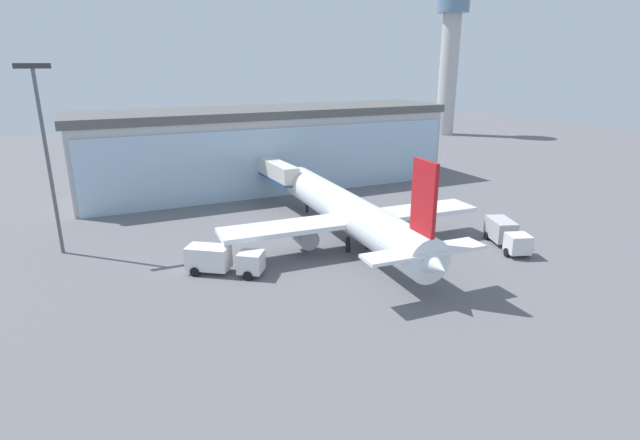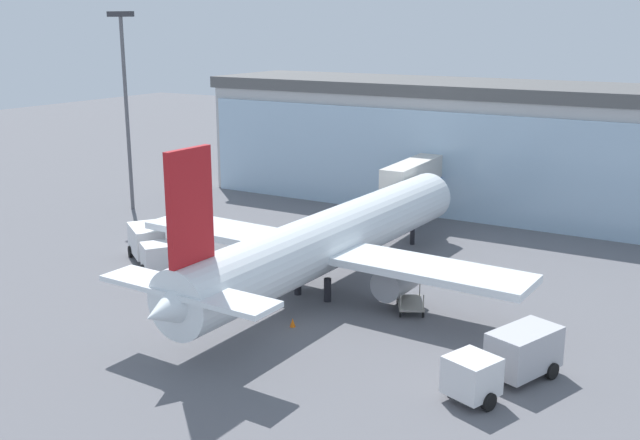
# 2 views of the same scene
# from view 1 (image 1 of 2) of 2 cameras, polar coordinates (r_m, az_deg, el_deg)

# --- Properties ---
(ground) EXTENTS (240.00, 240.00, 0.00)m
(ground) POSITION_cam_1_polar(r_m,az_deg,el_deg) (50.00, 7.97, -5.27)
(ground) COLOR slate
(terminal_building) EXTENTS (58.44, 13.94, 12.46)m
(terminal_building) POSITION_cam_1_polar(r_m,az_deg,el_deg) (80.53, -6.00, 8.20)
(terminal_building) COLOR #B5B5B5
(terminal_building) RESTS_ON ground
(jet_bridge) EXTENTS (2.78, 13.16, 6.12)m
(jet_bridge) POSITION_cam_1_polar(r_m,az_deg,el_deg) (70.87, -5.35, 5.70)
(jet_bridge) COLOR beige
(jet_bridge) RESTS_ON ground
(control_tower) EXTENTS (8.75, 8.75, 36.01)m
(control_tower) POSITION_cam_1_polar(r_m,az_deg,el_deg) (143.96, 14.61, 17.86)
(control_tower) COLOR #B3B3B3
(control_tower) RESTS_ON ground
(apron_light_mast) EXTENTS (3.20, 0.40, 19.19)m
(apron_light_mast) POSITION_cam_1_polar(r_m,az_deg,el_deg) (56.89, -28.88, 7.42)
(apron_light_mast) COLOR #59595E
(apron_light_mast) RESTS_ON ground
(airplane) EXTENTS (29.24, 34.94, 11.81)m
(airplane) POSITION_cam_1_polar(r_m,az_deg,el_deg) (54.31, 3.49, 0.75)
(airplane) COLOR white
(airplane) RESTS_ON ground
(catering_truck) EXTENTS (7.25, 5.98, 2.65)m
(catering_truck) POSITION_cam_1_polar(r_m,az_deg,el_deg) (48.27, -11.12, -4.41)
(catering_truck) COLOR silver
(catering_truck) RESTS_ON ground
(fuel_truck) EXTENTS (4.53, 7.61, 2.65)m
(fuel_truck) POSITION_cam_1_polar(r_m,az_deg,el_deg) (57.83, 20.49, -1.49)
(fuel_truck) COLOR silver
(fuel_truck) RESTS_ON ground
(baggage_cart) EXTENTS (2.77, 3.22, 1.50)m
(baggage_cart) POSITION_cam_1_polar(r_m,az_deg,el_deg) (57.89, 9.59, -1.58)
(baggage_cart) COLOR #9E998C
(baggage_cart) RESTS_ON ground
(safety_cone_nose) EXTENTS (0.36, 0.36, 0.55)m
(safety_cone_nose) POSITION_cam_1_polar(r_m,az_deg,el_deg) (50.53, 8.64, -4.71)
(safety_cone_nose) COLOR orange
(safety_cone_nose) RESTS_ON ground
(safety_cone_wingtip) EXTENTS (0.36, 0.36, 0.55)m
(safety_cone_wingtip) POSITION_cam_1_polar(r_m,az_deg,el_deg) (51.50, -10.69, -4.38)
(safety_cone_wingtip) COLOR orange
(safety_cone_wingtip) RESTS_ON ground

